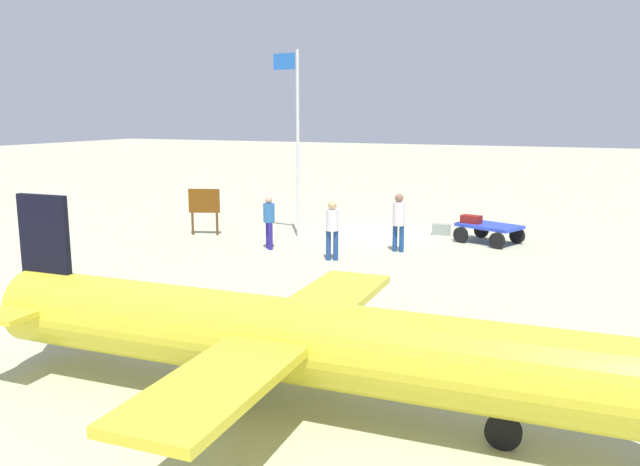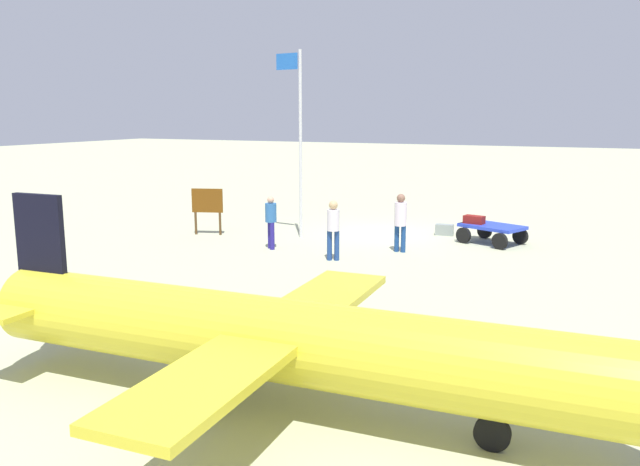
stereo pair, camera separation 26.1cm
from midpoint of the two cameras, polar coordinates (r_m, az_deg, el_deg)
ground_plane at (r=21.68m, az=4.79°, el=-0.01°), size 120.00×120.00×0.00m
luggage_cart at (r=20.55m, az=14.29°, el=0.34°), size 2.12×1.85×0.59m
suitcase_dark at (r=20.59m, az=12.84°, el=1.20°), size 0.67×0.46×0.24m
suitcase_olive at (r=21.64m, az=10.31°, el=0.32°), size 0.62×0.37×0.36m
worker_lead at (r=18.69m, az=6.56°, el=1.33°), size 0.36×0.36×1.69m
worker_trailing at (r=17.48m, az=0.65°, el=0.67°), size 0.44×0.44×1.64m
worker_supervisor at (r=19.01m, az=-4.91°, el=1.25°), size 0.47×0.47×1.56m
airplane_near at (r=8.62m, az=-2.31°, el=-9.51°), size 9.69×6.38×2.76m
flagpole at (r=20.55m, az=-2.54°, el=8.92°), size 0.91×0.18×5.88m
signboard at (r=21.49m, az=-10.52°, el=2.48°), size 1.00×0.38×1.53m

